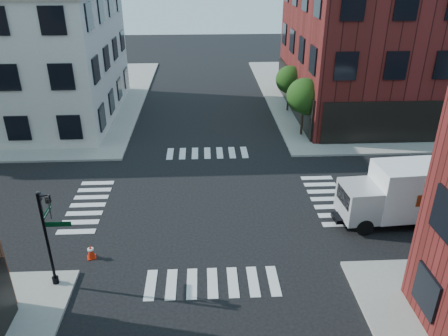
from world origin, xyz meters
name	(u,v)px	position (x,y,z in m)	size (l,w,h in m)	color
ground	(209,202)	(0.00, 0.00, 0.00)	(120.00, 120.00, 0.00)	black
sidewalk_ne	(408,93)	(21.00, 21.00, 0.07)	(30.00, 30.00, 0.15)	gray
building_ne	(439,44)	(20.50, 16.00, 6.00)	(25.00, 16.00, 12.00)	#461411
tree_near	(305,98)	(7.56, 9.98, 3.16)	(2.69, 2.69, 4.49)	black
tree_far	(290,81)	(7.56, 15.98, 2.87)	(2.43, 2.43, 4.07)	black
signal_pole	(48,229)	(-6.72, -6.68, 2.86)	(1.29, 1.24, 4.60)	black
box_truck	(411,193)	(10.62, -2.50, 1.73)	(7.45, 2.70, 3.32)	silver
traffic_cone	(91,251)	(-5.70, -4.92, 0.36)	(0.50, 0.50, 0.74)	red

